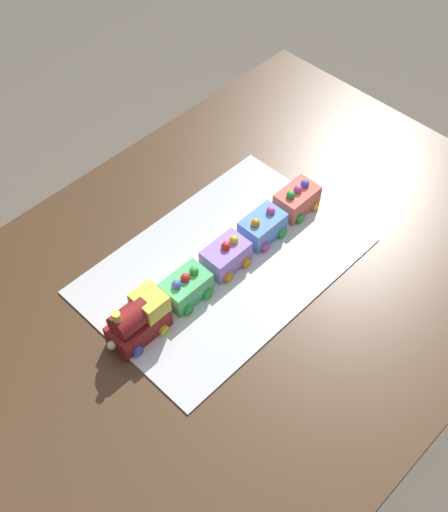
# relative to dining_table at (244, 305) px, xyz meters

# --- Properties ---
(ground_plane) EXTENTS (8.00, 8.00, 0.00)m
(ground_plane) POSITION_rel_dining_table_xyz_m (0.00, 0.00, -0.63)
(ground_plane) COLOR #6B6054
(dining_table) EXTENTS (1.40, 1.00, 0.74)m
(dining_table) POSITION_rel_dining_table_xyz_m (0.00, 0.00, 0.00)
(dining_table) COLOR #4C331E
(dining_table) RESTS_ON ground
(cake_board) EXTENTS (0.60, 0.40, 0.00)m
(cake_board) POSITION_rel_dining_table_xyz_m (-0.01, 0.05, 0.11)
(cake_board) COLOR silver
(cake_board) RESTS_ON dining_table
(cake_locomotive) EXTENTS (0.14, 0.08, 0.12)m
(cake_locomotive) POSITION_rel_dining_table_xyz_m (-0.25, 0.05, 0.16)
(cake_locomotive) COLOR maroon
(cake_locomotive) RESTS_ON cake_board
(cake_car_tanker_mint_green) EXTENTS (0.10, 0.08, 0.07)m
(cake_car_tanker_mint_green) POSITION_rel_dining_table_xyz_m (-0.12, 0.05, 0.14)
(cake_car_tanker_mint_green) COLOR #59CC7A
(cake_car_tanker_mint_green) RESTS_ON cake_board
(cake_car_hopper_lavender) EXTENTS (0.10, 0.08, 0.07)m
(cake_car_hopper_lavender) POSITION_rel_dining_table_xyz_m (-0.01, 0.05, 0.14)
(cake_car_hopper_lavender) COLOR #AD84E0
(cake_car_hopper_lavender) RESTS_ON cake_board
(cake_car_gondola_sky_blue) EXTENTS (0.10, 0.08, 0.07)m
(cake_car_gondola_sky_blue) POSITION_rel_dining_table_xyz_m (0.11, 0.05, 0.14)
(cake_car_gondola_sky_blue) COLOR #669EEA
(cake_car_gondola_sky_blue) RESTS_ON cake_board
(cake_car_flatbed_coral) EXTENTS (0.10, 0.08, 0.07)m
(cake_car_flatbed_coral) POSITION_rel_dining_table_xyz_m (0.23, 0.05, 0.14)
(cake_car_flatbed_coral) COLOR #F27260
(cake_car_flatbed_coral) RESTS_ON cake_board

